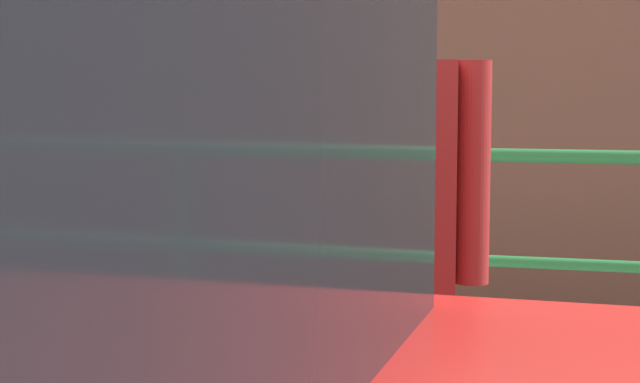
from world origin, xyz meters
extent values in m
cylinder|color=#939699|center=(-0.29, 0.28, 1.29)|extent=(0.19, 0.19, 0.30)
sphere|color=silver|center=(-0.29, 0.28, 1.47)|extent=(0.18, 0.18, 0.18)
cube|color=black|center=(-0.28, 0.19, 1.35)|extent=(0.10, 0.01, 0.07)
cube|color=white|center=(-0.28, 0.19, 1.23)|extent=(0.11, 0.01, 0.09)
cube|color=maroon|center=(0.29, 0.31, 1.24)|extent=(0.45, 0.29, 0.60)
sphere|color=#936B4C|center=(0.29, 0.31, 1.65)|extent=(0.22, 0.22, 0.22)
cylinder|color=maroon|center=(0.54, 0.36, 1.26)|extent=(0.09, 0.09, 0.57)
cylinder|color=maroon|center=(0.06, 0.15, 1.31)|extent=(0.15, 0.35, 0.55)
cylinder|color=#1E602D|center=(0.00, 2.24, 1.17)|extent=(24.00, 0.06, 0.06)
cylinder|color=#1E602D|center=(0.00, 2.24, 0.71)|extent=(24.00, 0.05, 0.05)
cylinder|color=#1E602D|center=(0.00, 2.24, 0.65)|extent=(0.06, 0.06, 1.03)
cube|color=brown|center=(0.00, 4.68, 1.37)|extent=(32.00, 0.50, 2.75)
camera|label=1|loc=(0.82, -2.25, 1.48)|focal=57.70mm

